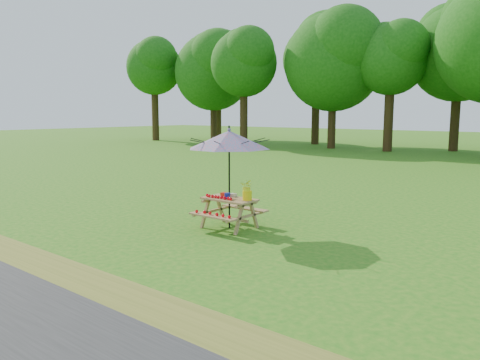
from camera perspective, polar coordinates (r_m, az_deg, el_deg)
The scene contains 8 objects.
ground at distance 10.85m, azimuth -13.20°, elevation -5.47°, with size 120.00×120.00×0.00m, color #207015.
drygrass_strip at distance 9.46m, azimuth -26.82°, elevation -8.17°, with size 120.00×1.20×0.01m, color olive.
treeline at distance 30.14m, azimuth 23.32°, elevation 18.06°, with size 60.00×12.00×16.00m, color #15560E, non-canonical shape.
picnic_table at distance 10.30m, azimuth -1.32°, elevation -4.11°, with size 1.20×1.32×0.67m.
patio_umbrella at distance 10.08m, azimuth -1.33°, elevation 4.93°, with size 2.34×2.34×2.25m.
produce_bins at distance 10.29m, azimuth -1.51°, elevation -1.88°, with size 0.34×0.42×0.13m.
tomatoes_row at distance 10.19m, azimuth -2.61°, elevation -2.08°, with size 0.77×0.13×0.07m, color red, non-canonical shape.
flower_bucket at distance 9.97m, azimuth 0.89°, elevation -1.13°, with size 0.33×0.31×0.45m.
Camera 1 is at (8.36, -6.43, 2.53)m, focal length 35.00 mm.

